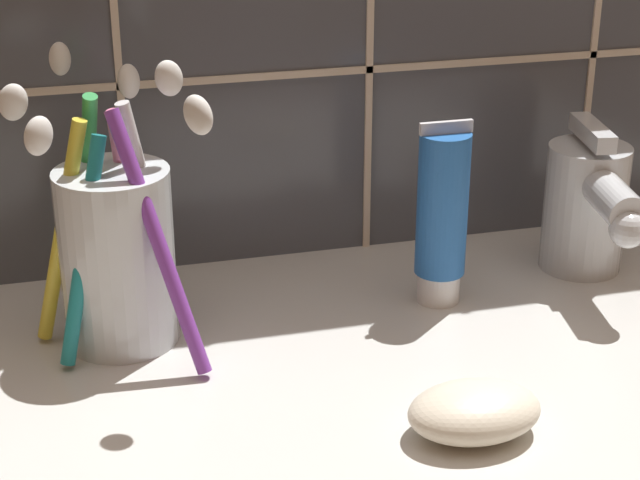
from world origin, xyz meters
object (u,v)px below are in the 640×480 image
(toothpaste_tube, at_px, (442,215))
(soap_bar, at_px, (470,412))
(toothbrush_cup, at_px, (116,247))
(sink_faucet, at_px, (589,205))

(toothpaste_tube, bearing_deg, soap_bar, -104.62)
(soap_bar, bearing_deg, toothbrush_cup, 137.46)
(toothbrush_cup, bearing_deg, sink_faucet, 2.89)
(toothpaste_tube, distance_m, soap_bar, 0.17)
(toothbrush_cup, height_order, sink_faucet, toothbrush_cup)
(toothpaste_tube, bearing_deg, sink_faucet, 8.22)
(sink_faucet, distance_m, soap_bar, 0.24)
(toothpaste_tube, height_order, soap_bar, toothpaste_tube)
(toothbrush_cup, height_order, toothpaste_tube, toothbrush_cup)
(sink_faucet, relative_size, soap_bar, 1.65)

